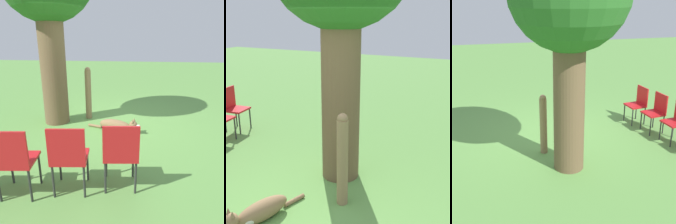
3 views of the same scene
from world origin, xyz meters
The scene contains 4 objects.
ground_plane centered at (0.00, 0.00, 0.00)m, with size 30.00×30.00×0.00m, color #609947.
dog centered at (-0.37, -0.31, 0.13)m, with size 0.46×1.17×0.34m.
fence_post centered at (0.38, 0.49, 0.64)m, with size 0.15×0.15×1.26m.
red_chair_4 centered at (-2.87, 1.95, 0.55)m, with size 0.47×0.49×0.93m.
Camera 2 is at (1.91, -2.79, 2.44)m, focal length 50.00 mm.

